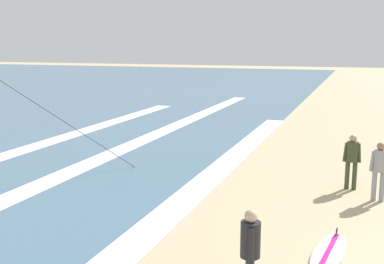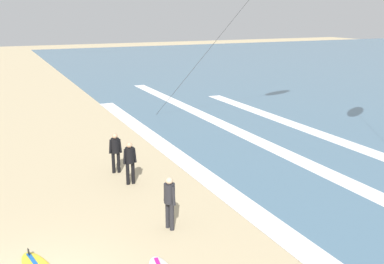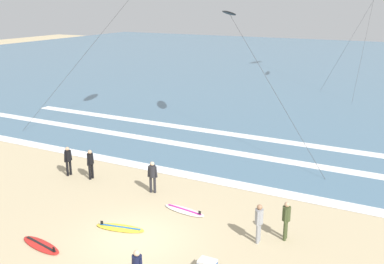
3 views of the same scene
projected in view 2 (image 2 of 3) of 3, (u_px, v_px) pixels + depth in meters
The scene contains 4 objects.
wave_foam_shoreline at pixel (251, 211), 13.89m from camera, with size 37.37×0.92×0.01m, color white.
surfer_right_near at pixel (130, 159), 15.85m from camera, with size 0.32×0.51×1.60m.
surfer_left_far at pixel (170, 198), 12.52m from camera, with size 0.51×0.32×1.60m.
surfer_background_far at pixel (115, 149), 16.98m from camera, with size 0.32×0.52×1.60m.
Camera 2 is at (9.01, -0.21, 6.09)m, focal length 41.02 mm.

